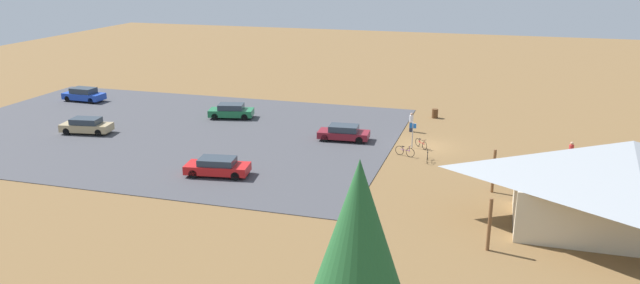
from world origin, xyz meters
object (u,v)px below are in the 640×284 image
(bicycle_black_mid_cluster, at_px, (427,156))
(car_blue_back_corner, at_px, (84,95))
(car_red_far_end, at_px, (217,167))
(car_tan_front_row, at_px, (86,126))
(bicycle_purple_edge_north, at_px, (405,151))
(visitor_crossing_yard, at_px, (411,122))
(bike_pavilion, at_px, (627,180))
(lot_sign, at_px, (413,132))
(pine_mideast, at_px, (358,235))
(bicycle_red_trailside, at_px, (421,144))
(bicycle_teal_edge_south, at_px, (639,174))
(car_green_aisle_side, at_px, (231,111))
(visitor_near_lot, at_px, (571,152))
(bicycle_orange_yard_front, at_px, (631,164))
(car_maroon_near_entry, at_px, (344,133))
(trash_bin, at_px, (435,113))

(bicycle_black_mid_cluster, height_order, car_blue_back_corner, car_blue_back_corner)
(car_red_far_end, distance_m, car_tan_front_row, 17.49)
(bicycle_purple_edge_north, height_order, visitor_crossing_yard, visitor_crossing_yard)
(bike_pavilion, relative_size, bicycle_purple_edge_north, 9.15)
(lot_sign, bearing_deg, bike_pavilion, 137.14)
(pine_mideast, height_order, bicycle_red_trailside, pine_mideast)
(bicycle_purple_edge_north, distance_m, car_red_far_end, 14.98)
(bicycle_teal_edge_south, height_order, car_green_aisle_side, car_green_aisle_side)
(bicycle_purple_edge_north, xyz_separation_m, visitor_near_lot, (-12.50, -1.71, 0.53))
(bicycle_red_trailside, height_order, bicycle_purple_edge_north, bicycle_purple_edge_north)
(lot_sign, bearing_deg, car_red_far_end, 40.78)
(bicycle_orange_yard_front, bearing_deg, car_maroon_near_entry, -2.55)
(visitor_near_lot, bearing_deg, car_tan_front_row, 4.79)
(bicycle_purple_edge_north, bearing_deg, bicycle_teal_edge_south, 178.72)
(bicycle_orange_yard_front, distance_m, car_maroon_near_entry, 22.55)
(trash_bin, relative_size, car_tan_front_row, 0.19)
(car_blue_back_corner, bearing_deg, pine_mideast, 137.62)
(bicycle_black_mid_cluster, xyz_separation_m, car_maroon_near_entry, (7.64, -3.48, 0.34))
(pine_mideast, distance_m, car_blue_back_corner, 53.10)
(visitor_near_lot, bearing_deg, bicycle_teal_edge_south, 155.05)
(lot_sign, xyz_separation_m, bicycle_black_mid_cluster, (-1.65, 3.08, -1.04))
(bicycle_black_mid_cluster, height_order, car_red_far_end, car_red_far_end)
(car_blue_back_corner, bearing_deg, car_green_aisle_side, 173.54)
(trash_bin, relative_size, bicycle_purple_edge_north, 0.55)
(bicycle_black_mid_cluster, relative_size, bicycle_purple_edge_north, 1.07)
(pine_mideast, bearing_deg, bike_pavilion, -126.75)
(car_red_far_end, xyz_separation_m, visitor_crossing_yard, (-11.76, -15.74, 0.21))
(bike_pavilion, distance_m, car_blue_back_corner, 54.70)
(lot_sign, relative_size, car_red_far_end, 0.46)
(bicycle_black_mid_cluster, relative_size, bicycle_red_trailside, 1.28)
(bicycle_teal_edge_south, bearing_deg, car_tan_front_row, 1.70)
(trash_bin, relative_size, visitor_crossing_yard, 0.51)
(bicycle_teal_edge_south, relative_size, visitor_near_lot, 0.94)
(lot_sign, xyz_separation_m, bicycle_orange_yard_front, (-16.54, 0.61, -1.01))
(trash_bin, height_order, car_maroon_near_entry, car_maroon_near_entry)
(bicycle_orange_yard_front, height_order, car_green_aisle_side, car_green_aisle_side)
(bicycle_teal_edge_south, height_order, visitor_crossing_yard, visitor_crossing_yard)
(bicycle_purple_edge_north, bearing_deg, visitor_near_lot, -172.23)
(lot_sign, height_order, visitor_near_lot, lot_sign)
(car_maroon_near_entry, bearing_deg, visitor_near_lot, 176.74)
(car_blue_back_corner, xyz_separation_m, visitor_crossing_yard, (-36.21, 1.82, 0.15))
(lot_sign, height_order, visitor_crossing_yard, lot_sign)
(car_blue_back_corner, height_order, visitor_near_lot, visitor_near_lot)
(bicycle_purple_edge_north, xyz_separation_m, bicycle_orange_yard_front, (-16.77, -1.74, -0.00))
(trash_bin, relative_size, lot_sign, 0.41)
(car_green_aisle_side, relative_size, car_blue_back_corner, 1.01)
(car_green_aisle_side, xyz_separation_m, visitor_near_lot, (-30.76, 5.26, 0.18))
(trash_bin, distance_m, visitor_crossing_yard, 5.83)
(pine_mideast, relative_size, bicycle_teal_edge_south, 5.15)
(car_red_far_end, height_order, car_green_aisle_side, car_green_aisle_side)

